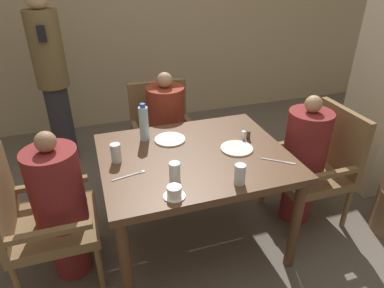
{
  "coord_description": "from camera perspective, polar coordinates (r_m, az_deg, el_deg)",
  "views": [
    {
      "loc": [
        -0.63,
        -1.85,
        1.91
      ],
      "look_at": [
        0.0,
        0.05,
        0.81
      ],
      "focal_mm": 32.0,
      "sensor_mm": 36.0,
      "label": 1
    }
  ],
  "objects": [
    {
      "name": "ground_plane",
      "position": [
        2.73,
        0.34,
        -15.48
      ],
      "size": [
        16.0,
        16.0,
        0.0
      ],
      "primitive_type": "plane",
      "color": "#60564C"
    },
    {
      "name": "plate_main_right",
      "position": [
        2.34,
        7.46,
        -0.73
      ],
      "size": [
        0.22,
        0.22,
        0.01
      ],
      "color": "white",
      "rests_on": "dining_table"
    },
    {
      "name": "dining_table",
      "position": [
        2.32,
        0.38,
        -3.7
      ],
      "size": [
        1.23,
        0.99,
        0.76
      ],
      "color": "brown",
      "rests_on": "ground_plane"
    },
    {
      "name": "fork_beside_plate",
      "position": [
        2.09,
        -9.96,
        -5.07
      ],
      "size": [
        0.21,
        0.06,
        0.0
      ],
      "color": "silver",
      "rests_on": "dining_table"
    },
    {
      "name": "chair_left_side",
      "position": [
        2.37,
        -24.42,
        -11.05
      ],
      "size": [
        0.54,
        0.54,
        0.92
      ],
      "color": "brown",
      "rests_on": "ground_plane"
    },
    {
      "name": "diner_in_left_chair",
      "position": [
        2.32,
        -21.08,
        -9.58
      ],
      "size": [
        0.32,
        0.32,
        1.06
      ],
      "color": "maroon",
      "rests_on": "ground_plane"
    },
    {
      "name": "teacup_with_saucer",
      "position": [
        1.87,
        -2.97,
        -8.06
      ],
      "size": [
        0.12,
        0.12,
        0.07
      ],
      "color": "white",
      "rests_on": "dining_table"
    },
    {
      "name": "knife_beside_plate",
      "position": [
        2.26,
        14.43,
        -2.81
      ],
      "size": [
        0.18,
        0.14,
        0.0
      ],
      "color": "silver",
      "rests_on": "dining_table"
    },
    {
      "name": "chair_far_side",
      "position": [
        3.17,
        -4.86,
        2.1
      ],
      "size": [
        0.54,
        0.54,
        0.92
      ],
      "color": "brown",
      "rests_on": "ground_plane"
    },
    {
      "name": "plate_main_left",
      "position": [
        2.44,
        -3.7,
        0.78
      ],
      "size": [
        0.22,
        0.22,
        0.01
      ],
      "color": "white",
      "rests_on": "dining_table"
    },
    {
      "name": "salt_shaker",
      "position": [
        2.46,
        8.57,
        1.4
      ],
      "size": [
        0.03,
        0.03,
        0.07
      ],
      "color": "white",
      "rests_on": "dining_table"
    },
    {
      "name": "water_bottle",
      "position": [
        2.42,
        -8.03,
        3.44
      ],
      "size": [
        0.07,
        0.07,
        0.28
      ],
      "color": "#A3C6DB",
      "rests_on": "dining_table"
    },
    {
      "name": "glass_tall_far",
      "position": [
        1.97,
        7.99,
        -5.03
      ],
      "size": [
        0.07,
        0.07,
        0.13
      ],
      "color": "silver",
      "rests_on": "dining_table"
    },
    {
      "name": "wall_back",
      "position": [
        4.28,
        -10.39,
        21.55
      ],
      "size": [
        8.0,
        0.06,
        2.8
      ],
      "color": "tan",
      "rests_on": "ground_plane"
    },
    {
      "name": "diner_in_far_chair",
      "position": [
        3.01,
        -4.24,
        2.09
      ],
      "size": [
        0.32,
        0.32,
        1.09
      ],
      "color": "maroon",
      "rests_on": "ground_plane"
    },
    {
      "name": "pepper_shaker",
      "position": [
        2.47,
        9.38,
        1.5
      ],
      "size": [
        0.03,
        0.03,
        0.07
      ],
      "color": "#4C3D2D",
      "rests_on": "dining_table"
    },
    {
      "name": "standing_host",
      "position": [
        3.55,
        -22.34,
        10.71
      ],
      "size": [
        0.29,
        0.33,
        1.73
      ],
      "color": "#2D2D33",
      "rests_on": "ground_plane"
    },
    {
      "name": "glass_tall_near",
      "position": [
        2.21,
        -12.56,
        -1.48
      ],
      "size": [
        0.07,
        0.07,
        0.13
      ],
      "color": "silver",
      "rests_on": "dining_table"
    },
    {
      "name": "chair_right_side",
      "position": [
        2.86,
        20.32,
        -2.91
      ],
      "size": [
        0.54,
        0.54,
        0.92
      ],
      "color": "brown",
      "rests_on": "ground_plane"
    },
    {
      "name": "diner_in_right_chair",
      "position": [
        2.75,
        18.07,
        -2.49
      ],
      "size": [
        0.32,
        0.32,
        1.06
      ],
      "color": "maroon",
      "rests_on": "ground_plane"
    },
    {
      "name": "glass_tall_mid",
      "position": [
        1.97,
        -2.89,
        -4.74
      ],
      "size": [
        0.07,
        0.07,
        0.13
      ],
      "color": "silver",
      "rests_on": "dining_table"
    }
  ]
}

